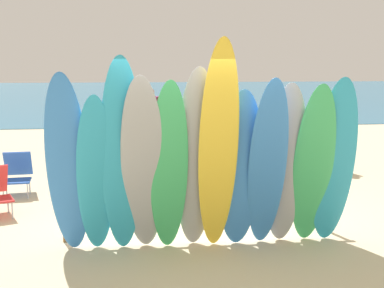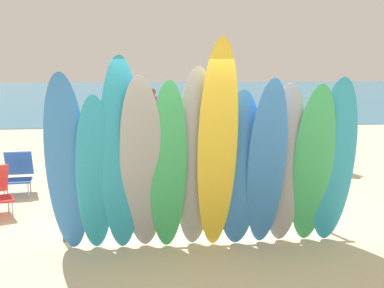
% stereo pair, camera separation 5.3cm
% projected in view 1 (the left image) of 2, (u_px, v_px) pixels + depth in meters
% --- Properties ---
extents(ground, '(60.00, 60.00, 0.00)m').
position_uv_depth(ground, '(158.00, 121.00, 20.88)').
color(ground, beige).
extents(ocean_water, '(60.00, 40.00, 0.02)m').
position_uv_depth(ocean_water, '(148.00, 93.00, 38.46)').
color(ocean_water, teal).
rests_on(ocean_water, ground).
extents(surfboard_rack, '(3.90, 0.07, 0.59)m').
position_uv_depth(surfboard_rack, '(201.00, 204.00, 7.07)').
color(surfboard_rack, brown).
rests_on(surfboard_rack, ground).
extents(surfboard_blue_0, '(0.58, 0.58, 2.36)m').
position_uv_depth(surfboard_blue_0, '(67.00, 165.00, 6.30)').
color(surfboard_blue_0, '#337AD1').
rests_on(surfboard_blue_0, ground).
extents(surfboard_teal_1, '(0.53, 0.60, 2.09)m').
position_uv_depth(surfboard_teal_1, '(96.00, 175.00, 6.34)').
color(surfboard_teal_1, '#289EC6').
rests_on(surfboard_teal_1, ground).
extents(surfboard_teal_2, '(0.56, 0.61, 2.56)m').
position_uv_depth(surfboard_teal_2, '(122.00, 157.00, 6.29)').
color(surfboard_teal_2, '#289EC6').
rests_on(surfboard_teal_2, ground).
extents(surfboard_grey_3, '(0.61, 0.76, 2.33)m').
position_uv_depth(surfboard_grey_3, '(143.00, 166.00, 6.32)').
color(surfboard_grey_3, '#999EA3').
rests_on(surfboard_grey_3, ground).
extents(surfboard_green_4, '(0.52, 0.63, 2.27)m').
position_uv_depth(surfboard_green_4, '(169.00, 168.00, 6.35)').
color(surfboard_green_4, '#38B266').
rests_on(surfboard_green_4, ground).
extents(surfboard_grey_5, '(0.55, 0.64, 2.42)m').
position_uv_depth(surfboard_grey_5, '(196.00, 161.00, 6.43)').
color(surfboard_grey_5, '#999EA3').
rests_on(surfboard_grey_5, ground).
extents(surfboard_yellow_6, '(0.51, 0.76, 2.77)m').
position_uv_depth(surfboard_yellow_6, '(218.00, 149.00, 6.30)').
color(surfboard_yellow_6, yellow).
rests_on(surfboard_yellow_6, ground).
extents(surfboard_blue_7, '(0.58, 0.50, 2.14)m').
position_uv_depth(surfboard_blue_7, '(240.00, 170.00, 6.52)').
color(surfboard_blue_7, '#337AD1').
rests_on(surfboard_blue_7, ground).
extents(surfboard_blue_8, '(0.52, 0.75, 2.30)m').
position_uv_depth(surfboard_blue_8, '(267.00, 165.00, 6.46)').
color(surfboard_blue_8, '#337AD1').
rests_on(surfboard_blue_8, ground).
extents(surfboard_grey_9, '(0.58, 0.55, 2.22)m').
position_uv_depth(surfboard_grey_9, '(285.00, 165.00, 6.64)').
color(surfboard_grey_9, '#999EA3').
rests_on(surfboard_grey_9, ground).
extents(surfboard_green_10, '(0.57, 0.61, 2.21)m').
position_uv_depth(surfboard_green_10, '(313.00, 166.00, 6.64)').
color(surfboard_green_10, '#38B266').
rests_on(surfboard_green_10, ground).
extents(surfboard_teal_11, '(0.58, 0.51, 2.29)m').
position_uv_depth(surfboard_teal_11, '(334.00, 162.00, 6.67)').
color(surfboard_teal_11, '#289EC6').
rests_on(surfboard_teal_11, ground).
extents(beachgoer_by_water, '(0.45, 0.57, 1.73)m').
position_uv_depth(beachgoer_by_water, '(164.00, 129.00, 11.05)').
color(beachgoer_by_water, brown).
rests_on(beachgoer_by_water, ground).
extents(beachgoer_midbeach, '(0.59, 0.40, 1.72)m').
position_uv_depth(beachgoer_midbeach, '(151.00, 114.00, 14.33)').
color(beachgoer_midbeach, brown).
rests_on(beachgoer_midbeach, ground).
extents(beachgoer_near_rack, '(0.57, 0.24, 1.50)m').
position_uv_depth(beachgoer_near_rack, '(320.00, 131.00, 11.61)').
color(beachgoer_near_rack, brown).
rests_on(beachgoer_near_rack, ground).
extents(beachgoer_photographing, '(0.39, 0.56, 1.49)m').
position_uv_depth(beachgoer_photographing, '(61.00, 119.00, 14.19)').
color(beachgoer_photographing, brown).
rests_on(beachgoer_photographing, ground).
extents(beach_chair_red, '(0.57, 0.78, 0.80)m').
position_uv_depth(beach_chair_red, '(17.00, 172.00, 9.38)').
color(beach_chair_red, '#B7B7BC').
rests_on(beach_chair_red, ground).
extents(distant_boat, '(3.37, 1.14, 0.27)m').
position_uv_depth(distant_boat, '(191.00, 101.00, 29.89)').
color(distant_boat, '#4C515B').
rests_on(distant_boat, ground).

